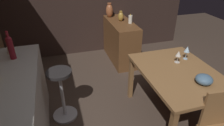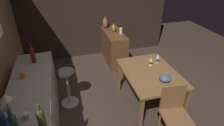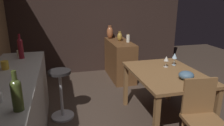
# 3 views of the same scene
# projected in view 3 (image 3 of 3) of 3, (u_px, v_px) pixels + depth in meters

# --- Properties ---
(wall_side_right) EXTENTS (0.10, 4.40, 2.60)m
(wall_side_right) POSITION_uv_depth(u_px,v_px,m) (90.00, 17.00, 4.78)
(wall_side_right) COLOR #33231E
(wall_side_right) RESTS_ON ground_plane
(dining_table) EXTENTS (1.22, 0.90, 0.74)m
(dining_table) POSITION_uv_depth(u_px,v_px,m) (166.00, 78.00, 2.89)
(dining_table) COLOR olive
(dining_table) RESTS_ON ground_plane
(kitchen_counter) EXTENTS (2.10, 0.60, 0.90)m
(kitchen_counter) POSITION_uv_depth(u_px,v_px,m) (16.00, 112.00, 2.42)
(kitchen_counter) COLOR #B2ADA3
(kitchen_counter) RESTS_ON ground_plane
(sideboard_cabinet) EXTENTS (1.10, 0.44, 0.82)m
(sideboard_cabinet) POSITION_uv_depth(u_px,v_px,m) (120.00, 60.00, 4.61)
(sideboard_cabinet) COLOR brown
(sideboard_cabinet) RESTS_ON ground_plane
(chair_near_window) EXTENTS (0.44, 0.44, 0.88)m
(chair_near_window) POSITION_uv_depth(u_px,v_px,m) (202.00, 116.00, 2.27)
(chair_near_window) COLOR olive
(chair_near_window) RESTS_ON ground_plane
(bar_stool) EXTENTS (0.34, 0.34, 0.74)m
(bar_stool) POSITION_uv_depth(u_px,v_px,m) (61.00, 93.00, 3.03)
(bar_stool) COLOR #262323
(bar_stool) RESTS_ON ground_plane
(wine_glass_left) EXTENTS (0.08, 0.08, 0.19)m
(wine_glass_left) POSITION_uv_depth(u_px,v_px,m) (175.00, 56.00, 3.12)
(wine_glass_left) COLOR silver
(wine_glass_left) RESTS_ON dining_table
(wine_glass_right) EXTENTS (0.07, 0.07, 0.16)m
(wine_glass_right) POSITION_uv_depth(u_px,v_px,m) (166.00, 59.00, 3.04)
(wine_glass_right) COLOR silver
(wine_glass_right) RESTS_ON dining_table
(fruit_bowl) EXTENTS (0.19, 0.19, 0.11)m
(fruit_bowl) POSITION_uv_depth(u_px,v_px,m) (186.00, 75.00, 2.60)
(fruit_bowl) COLOR slate
(fruit_bowl) RESTS_ON dining_table
(wine_bottle_ruby) EXTENTS (0.07, 0.07, 0.35)m
(wine_bottle_ruby) POSITION_uv_depth(u_px,v_px,m) (20.00, 48.00, 2.89)
(wine_bottle_ruby) COLOR maroon
(wine_bottle_ruby) RESTS_ON kitchen_counter
(wine_bottle_olive) EXTENTS (0.08, 0.08, 0.32)m
(wine_bottle_olive) POSITION_uv_depth(u_px,v_px,m) (17.00, 93.00, 1.54)
(wine_bottle_olive) COLOR #475623
(wine_bottle_olive) RESTS_ON kitchen_counter
(cup_mustard) EXTENTS (0.12, 0.08, 0.10)m
(cup_mustard) POSITION_uv_depth(u_px,v_px,m) (5.00, 65.00, 2.48)
(cup_mustard) COLOR gold
(cup_mustard) RESTS_ON kitchen_counter
(cup_cream) EXTENTS (0.11, 0.07, 0.08)m
(cup_cream) POSITION_uv_depth(u_px,v_px,m) (19.00, 53.00, 3.07)
(cup_cream) COLOR beige
(cup_cream) RESTS_ON kitchen_counter
(pillar_candle_tall) EXTENTS (0.07, 0.07, 0.18)m
(pillar_candle_tall) POSITION_uv_depth(u_px,v_px,m) (128.00, 39.00, 4.38)
(pillar_candle_tall) COLOR white
(pillar_candle_tall) RESTS_ON sideboard_cabinet
(vase_brass) EXTENTS (0.11, 0.11, 0.20)m
(vase_brass) POSITION_uv_depth(u_px,v_px,m) (120.00, 37.00, 4.51)
(vase_brass) COLOR #B78C38
(vase_brass) RESTS_ON sideboard_cabinet
(vase_copper) EXTENTS (0.15, 0.15, 0.29)m
(vase_copper) POSITION_uv_depth(u_px,v_px,m) (110.00, 32.00, 4.77)
(vase_copper) COLOR #B26038
(vase_copper) RESTS_ON sideboard_cabinet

